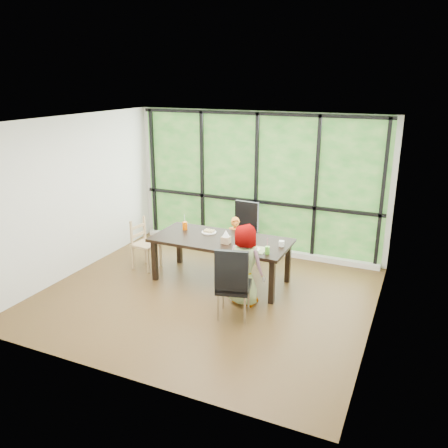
{
  "coord_description": "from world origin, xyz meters",
  "views": [
    {
      "loc": [
        2.94,
        -5.86,
        3.29
      ],
      "look_at": [
        0.09,
        0.49,
        1.05
      ],
      "focal_mm": 36.77,
      "sensor_mm": 36.0,
      "label": 1
    }
  ],
  "objects": [
    {
      "name": "white_mug",
      "position": [
        1.0,
        0.67,
        0.79
      ],
      "size": [
        0.09,
        0.09,
        0.09
      ],
      "primitive_type": "cylinder",
      "color": "white",
      "rests_on": "dining_table"
    },
    {
      "name": "straw_pink",
      "position": [
        0.9,
        0.27,
        0.91
      ],
      "size": [
        0.01,
        0.04,
        0.2
      ],
      "primitive_type": "cylinder",
      "rotation": [
        0.14,
        0.0,
        0.0
      ],
      "color": "pink",
      "rests_on": "green_cup"
    },
    {
      "name": "chair_window_leather",
      "position": [
        -0.05,
        1.63,
        0.54
      ],
      "size": [
        0.48,
        0.48,
        1.08
      ],
      "primitive_type": "cube",
      "rotation": [
        0.0,
        0.0,
        -0.04
      ],
      "color": "black",
      "rests_on": "ground"
    },
    {
      "name": "window_mullions",
      "position": [
        0.0,
        2.19,
        1.35
      ],
      "size": [
        4.8,
        0.06,
        2.65
      ],
      "primitive_type": null,
      "color": "black",
      "rests_on": "back_wall"
    },
    {
      "name": "foliage_backdrop",
      "position": [
        0.0,
        2.23,
        1.35
      ],
      "size": [
        4.8,
        0.02,
        2.65
      ],
      "primitive_type": "cube",
      "color": "#1B5019",
      "rests_on": "back_wall"
    },
    {
      "name": "dining_table",
      "position": [
        -0.01,
        0.59,
        0.38
      ],
      "size": [
        2.33,
        1.19,
        0.75
      ],
      "primitive_type": "cube",
      "rotation": [
        0.0,
        0.0,
        0.07
      ],
      "color": "black",
      "rests_on": "ground"
    },
    {
      "name": "green_cup",
      "position": [
        0.9,
        0.27,
        0.81
      ],
      "size": [
        0.07,
        0.07,
        0.12
      ],
      "primitive_type": "cylinder",
      "color": "#67CE3C",
      "rests_on": "dining_table"
    },
    {
      "name": "chair_end_beech",
      "position": [
        -1.46,
        0.56,
        0.45
      ],
      "size": [
        0.44,
        0.46,
        0.9
      ],
      "primitive_type": "cube",
      "rotation": [
        0.0,
        0.0,
        1.48
      ],
      "color": "tan",
      "rests_on": "ground"
    },
    {
      "name": "child_toddler",
      "position": [
        -0.01,
        1.22,
        0.47
      ],
      "size": [
        0.39,
        0.3,
        0.94
      ],
      "primitive_type": "imported",
      "rotation": [
        0.0,
        0.0,
        0.23
      ],
      "color": "orange",
      "rests_on": "ground"
    },
    {
      "name": "crepe_rolls_far",
      "position": [
        -0.33,
        0.79,
        0.78
      ],
      "size": [
        0.2,
        0.12,
        0.04
      ],
      "primitive_type": null,
      "color": "tan",
      "rests_on": "plate_far"
    },
    {
      "name": "crepe_rolls_near",
      "position": [
        0.64,
        0.34,
        0.78
      ],
      "size": [
        0.15,
        0.12,
        0.04
      ],
      "primitive_type": null,
      "color": "tan",
      "rests_on": "plate_near"
    },
    {
      "name": "back_wall",
      "position": [
        0.0,
        2.25,
        1.35
      ],
      "size": [
        5.0,
        0.0,
        5.0
      ],
      "primitive_type": "plane",
      "rotation": [
        1.57,
        0.0,
        0.0
      ],
      "color": "silver",
      "rests_on": "ground"
    },
    {
      "name": "ground",
      "position": [
        0.0,
        0.0,
        0.0
      ],
      "size": [
        5.0,
        5.0,
        0.0
      ],
      "primitive_type": "plane",
      "color": "black",
      "rests_on": "ground"
    },
    {
      "name": "straw_white",
      "position": [
        -0.79,
        0.78,
        0.93
      ],
      "size": [
        0.01,
        0.04,
        0.2
      ],
      "primitive_type": "cylinder",
      "rotation": [
        0.14,
        0.0,
        0.0
      ],
      "color": "white",
      "rests_on": "orange_cup"
    },
    {
      "name": "tissue",
      "position": [
        0.15,
        0.44,
        0.92
      ],
      "size": [
        0.12,
        0.12,
        0.11
      ],
      "primitive_type": "cone",
      "color": "white",
      "rests_on": "tissue_box"
    },
    {
      "name": "child_older",
      "position": [
        0.66,
        0.01,
        0.63
      ],
      "size": [
        0.67,
        0.49,
        1.25
      ],
      "primitive_type": "imported",
      "rotation": [
        0.0,
        0.0,
        2.98
      ],
      "color": "gray",
      "rests_on": "ground"
    },
    {
      "name": "tissue_box",
      "position": [
        0.15,
        0.44,
        0.81
      ],
      "size": [
        0.13,
        0.13,
        0.11
      ],
      "primitive_type": "cube",
      "color": "tan",
      "rests_on": "dining_table"
    },
    {
      "name": "window_sill",
      "position": [
        0.0,
        2.15,
        0.05
      ],
      "size": [
        4.8,
        0.12,
        0.1
      ],
      "primitive_type": "cube",
      "color": "silver",
      "rests_on": "ground"
    },
    {
      "name": "plate_near",
      "position": [
        0.64,
        0.34,
        0.76
      ],
      "size": [
        0.24,
        0.24,
        0.02
      ],
      "primitive_type": "cylinder",
      "color": "white",
      "rests_on": "dining_table"
    },
    {
      "name": "orange_cup",
      "position": [
        -0.79,
        0.78,
        0.82
      ],
      "size": [
        0.09,
        0.09,
        0.14
      ],
      "primitive_type": "cylinder",
      "color": "#ED5D00",
      "rests_on": "dining_table"
    },
    {
      "name": "chair_interior_leather",
      "position": [
        0.65,
        -0.43,
        0.54
      ],
      "size": [
        0.55,
        0.55,
        1.08
      ],
      "primitive_type": "cube",
      "rotation": [
        0.0,
        0.0,
        3.38
      ],
      "color": "black",
      "rests_on": "ground"
    },
    {
      "name": "placemat",
      "position": [
        0.63,
        0.37,
        0.75
      ],
      "size": [
        0.42,
        0.31,
        0.01
      ],
      "primitive_type": "cube",
      "color": "tan",
      "rests_on": "dining_table"
    },
    {
      "name": "plate_far",
      "position": [
        -0.33,
        0.79,
        0.76
      ],
      "size": [
        0.25,
        0.25,
        0.02
      ],
      "primitive_type": "cylinder",
      "color": "white",
      "rests_on": "dining_table"
    }
  ]
}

